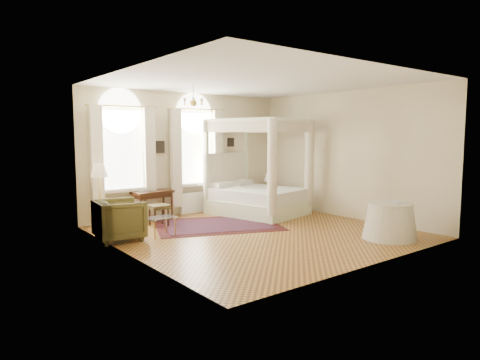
% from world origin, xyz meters
% --- Properties ---
extents(ground, '(6.00, 6.00, 0.00)m').
position_xyz_m(ground, '(0.00, 0.00, 0.00)').
color(ground, '#AF7932').
rests_on(ground, ground).
extents(room_walls, '(6.00, 6.00, 6.00)m').
position_xyz_m(room_walls, '(0.00, 0.00, 1.98)').
color(room_walls, beige).
rests_on(room_walls, ground).
extents(window_left, '(1.62, 0.27, 3.29)m').
position_xyz_m(window_left, '(-1.90, 2.87, 1.49)').
color(window_left, silver).
rests_on(window_left, room_walls).
extents(window_right, '(1.62, 0.27, 3.29)m').
position_xyz_m(window_right, '(0.20, 2.87, 1.49)').
color(window_right, silver).
rests_on(window_right, room_walls).
extents(chandelier, '(0.51, 0.45, 0.50)m').
position_xyz_m(chandelier, '(-0.90, 1.20, 2.91)').
color(chandelier, '#B6983C').
rests_on(chandelier, room_walls).
extents(wall_pictures, '(2.54, 0.03, 0.39)m').
position_xyz_m(wall_pictures, '(0.09, 2.97, 1.89)').
color(wall_pictures, black).
rests_on(wall_pictures, room_walls).
extents(canopy_bed, '(2.43, 2.75, 2.59)m').
position_xyz_m(canopy_bed, '(1.46, 1.72, 0.59)').
color(canopy_bed, beige).
rests_on(canopy_bed, ground).
extents(nightstand, '(0.44, 0.41, 0.55)m').
position_xyz_m(nightstand, '(2.70, 2.70, 0.27)').
color(nightstand, '#3B1C10').
rests_on(nightstand, ground).
extents(nightstand_lamp, '(0.29, 0.29, 0.43)m').
position_xyz_m(nightstand_lamp, '(2.66, 2.64, 0.83)').
color(nightstand_lamp, '#B6983C').
rests_on(nightstand_lamp, nightstand).
extents(writing_desk, '(1.03, 0.59, 0.75)m').
position_xyz_m(writing_desk, '(-1.22, 2.70, 0.64)').
color(writing_desk, '#3B1C10').
rests_on(writing_desk, ground).
extents(laptop, '(0.40, 0.30, 0.03)m').
position_xyz_m(laptop, '(-1.44, 2.66, 0.77)').
color(laptop, black).
rests_on(laptop, writing_desk).
extents(stool, '(0.47, 0.47, 0.51)m').
position_xyz_m(stool, '(-1.42, 1.97, 0.42)').
color(stool, '#42351C').
rests_on(stool, ground).
extents(armchair, '(1.03, 1.00, 0.85)m').
position_xyz_m(armchair, '(-2.70, 1.20, 0.43)').
color(armchair, '#46411E').
rests_on(armchair, ground).
extents(coffee_table, '(0.67, 0.51, 0.42)m').
position_xyz_m(coffee_table, '(-1.88, 0.99, 0.38)').
color(coffee_table, white).
rests_on(coffee_table, ground).
extents(floor_lamp, '(0.39, 0.39, 1.51)m').
position_xyz_m(floor_lamp, '(-2.70, 2.31, 1.29)').
color(floor_lamp, '#B6983C').
rests_on(floor_lamp, ground).
extents(oriental_rug, '(3.45, 2.99, 0.01)m').
position_xyz_m(oriental_rug, '(-0.27, 1.19, 0.01)').
color(oriental_rug, '#400F10').
rests_on(oriental_rug, ground).
extents(side_table, '(1.11, 1.11, 0.76)m').
position_xyz_m(side_table, '(1.81, -2.12, 0.37)').
color(side_table, beige).
rests_on(side_table, ground).
extents(book, '(0.25, 0.32, 0.03)m').
position_xyz_m(book, '(1.89, -2.13, 0.77)').
color(book, black).
rests_on(book, side_table).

